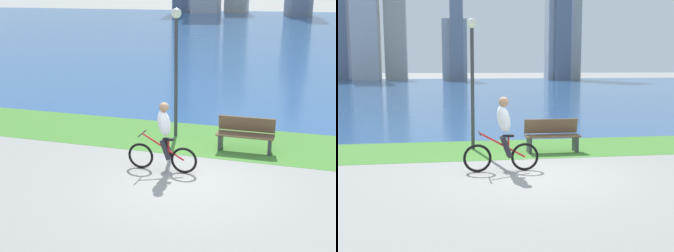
{
  "view_description": "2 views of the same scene",
  "coord_description": "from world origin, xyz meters",
  "views": [
    {
      "loc": [
        2.41,
        -9.31,
        4.21
      ],
      "look_at": [
        -0.78,
        1.15,
        0.91
      ],
      "focal_mm": 49.66,
      "sensor_mm": 36.0,
      "label": 1
    },
    {
      "loc": [
        -2.02,
        -8.72,
        2.33
      ],
      "look_at": [
        -0.61,
        0.51,
        1.02
      ],
      "focal_mm": 45.42,
      "sensor_mm": 36.0,
      "label": 2
    }
  ],
  "objects": [
    {
      "name": "bench_near_path",
      "position": [
        0.97,
        2.46,
        0.45
      ],
      "size": [
        1.5,
        0.47,
        0.9
      ],
      "color": "brown",
      "rests_on": "ground"
    },
    {
      "name": "cyclist_lead",
      "position": [
        -0.68,
        0.47,
        0.83
      ],
      "size": [
        1.7,
        0.52,
        1.67
      ],
      "color": "black",
      "rests_on": "ground"
    },
    {
      "name": "bay_water_surface",
      "position": [
        0.0,
        39.78,
        0.0
      ],
      "size": [
        300.0,
        70.63,
        0.0
      ],
      "primitive_type": "cube",
      "color": "#2D568C",
      "rests_on": "ground"
    },
    {
      "name": "ground_plane",
      "position": [
        0.0,
        0.0,
        0.0
      ],
      "size": [
        300.0,
        300.0,
        0.0
      ],
      "primitive_type": "plane",
      "color": "gray"
    },
    {
      "name": "grass_strip_bayside",
      "position": [
        0.0,
        3.04,
        0.0
      ],
      "size": [
        120.0,
        2.86,
        0.01
      ],
      "primitive_type": "cube",
      "color": "#478433",
      "rests_on": "ground"
    },
    {
      "name": "lamppost_tall",
      "position": [
        -1.15,
        3.15,
        2.41
      ],
      "size": [
        0.28,
        0.28,
        3.64
      ],
      "color": "#38383D",
      "rests_on": "ground"
    }
  ]
}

